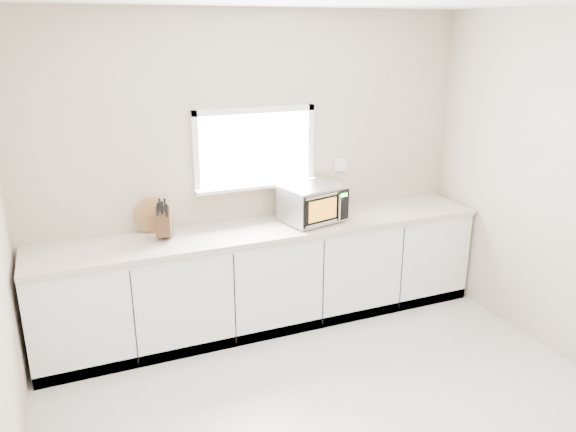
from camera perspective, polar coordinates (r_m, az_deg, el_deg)
back_wall at (r=4.96m, az=-3.40°, el=4.84°), size 4.00×0.17×2.70m
cabinets at (r=5.00m, az=-2.07°, el=-6.25°), size 3.92×0.60×0.88m
countertop at (r=4.81m, az=-2.09°, el=-1.32°), size 3.92×0.64×0.04m
microwave at (r=4.89m, az=2.54°, el=1.34°), size 0.58×0.50×0.33m
knife_block at (r=4.60m, az=-12.48°, el=-0.45°), size 0.18×0.27×0.35m
cutting_board at (r=4.77m, az=-13.60°, el=0.06°), size 0.29×0.07×0.29m
coffee_grinder at (r=5.25m, az=5.62°, el=1.70°), size 0.12×0.12×0.20m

